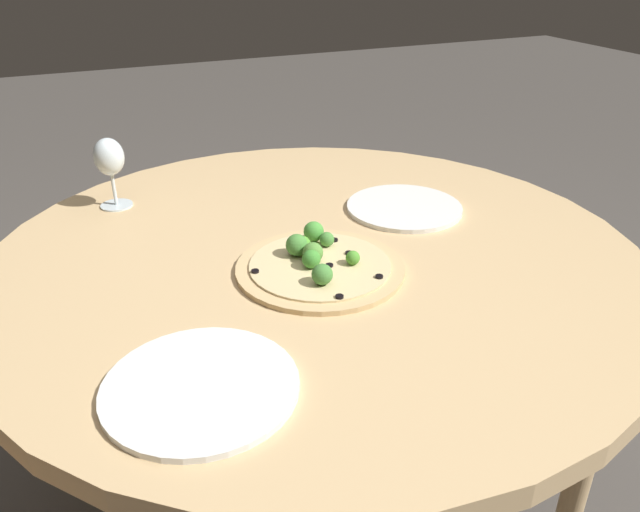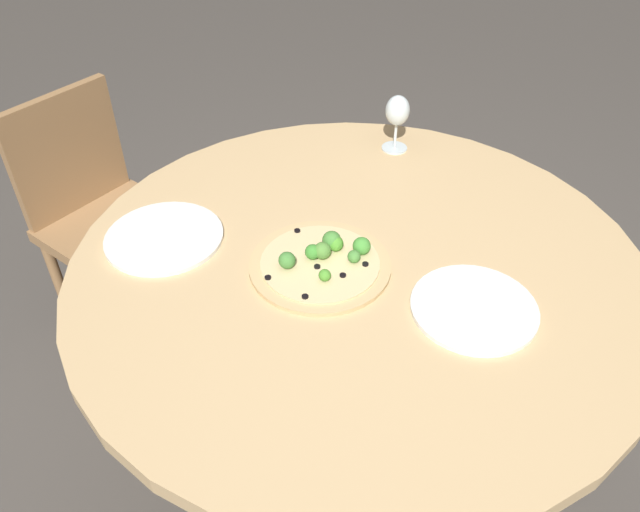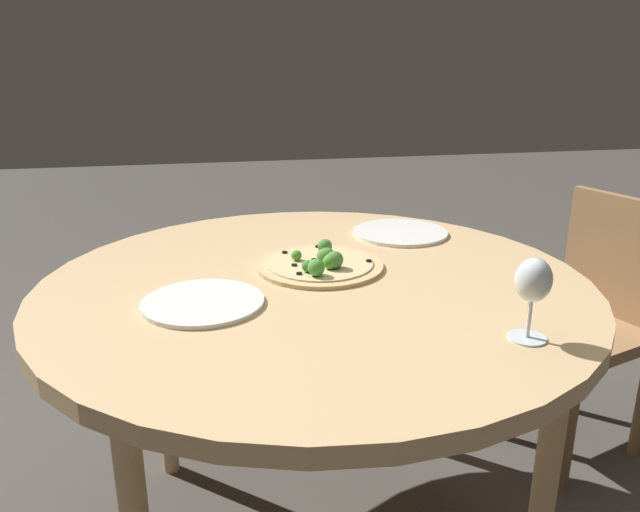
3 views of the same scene
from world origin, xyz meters
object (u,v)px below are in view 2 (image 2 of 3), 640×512
object	(u,v)px
chair	(103,212)
plate_near	(164,237)
plate_far	(474,308)
wine_glass	(397,113)
pizza	(322,261)

from	to	relation	value
chair	plate_near	xyz separation A→B (m)	(0.63, -0.01, 0.31)
chair	plate_far	bearing A→B (deg)	-89.50
wine_glass	plate_near	world-z (taller)	wine_glass
pizza	wine_glass	world-z (taller)	wine_glass
wine_glass	chair	bearing A→B (deg)	-131.46
wine_glass	plate_near	distance (m)	0.71
plate_near	chair	bearing A→B (deg)	179.42
chair	plate_near	bearing A→B (deg)	-109.24
wine_glass	plate_near	bearing A→B (deg)	-88.30
chair	plate_near	distance (m)	0.70
plate_near	wine_glass	bearing A→B (deg)	91.70
pizza	plate_far	size ratio (longest dim) A/B	1.21
pizza	wine_glass	size ratio (longest dim) A/B	1.96
chair	wine_glass	bearing A→B (deg)	-60.12
plate_near	plate_far	size ratio (longest dim) A/B	1.06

